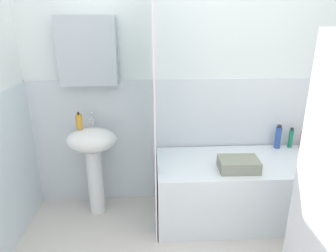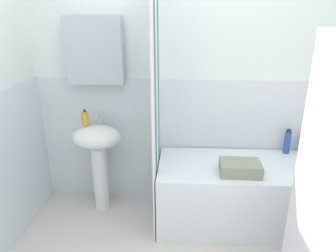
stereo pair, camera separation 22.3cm
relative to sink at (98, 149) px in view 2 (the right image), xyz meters
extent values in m
cube|color=white|center=(0.96, 0.25, 0.60)|extent=(3.60, 0.05, 2.40)
cube|color=silver|center=(0.96, 0.21, 0.00)|extent=(3.60, 0.02, 1.20)
cube|color=silver|center=(0.00, 0.15, 0.85)|extent=(0.48, 0.12, 0.56)
cylinder|color=white|center=(0.00, 0.00, -0.29)|extent=(0.14, 0.14, 0.62)
ellipsoid|color=white|center=(0.00, 0.00, 0.12)|extent=(0.44, 0.34, 0.20)
cylinder|color=silver|center=(0.00, 0.10, 0.24)|extent=(0.03, 0.03, 0.05)
cylinder|color=silver|center=(0.00, 0.05, 0.30)|extent=(0.02, 0.10, 0.02)
sphere|color=silver|center=(0.00, 0.10, 0.33)|extent=(0.03, 0.03, 0.03)
cylinder|color=gold|center=(-0.09, 0.01, 0.28)|extent=(0.05, 0.05, 0.13)
sphere|color=#1D2529|center=(-0.09, 0.01, 0.36)|extent=(0.02, 0.02, 0.02)
cube|color=white|center=(1.30, -0.14, -0.33)|extent=(1.47, 0.65, 0.55)
cube|color=white|center=(0.55, -0.40, 0.40)|extent=(0.01, 0.13, 2.00)
cube|color=teal|center=(0.55, -0.27, 0.40)|extent=(0.01, 0.13, 2.00)
cube|color=white|center=(0.55, -0.14, 0.40)|extent=(0.01, 0.13, 2.00)
cube|color=#2C767B|center=(0.55, -0.01, 0.40)|extent=(0.01, 0.13, 2.00)
cube|color=white|center=(0.55, 0.12, 0.40)|extent=(0.01, 0.13, 2.00)
cylinder|color=#C04A63|center=(1.93, 0.11, 0.04)|extent=(0.05, 0.05, 0.17)
cylinder|color=#2C2621|center=(1.93, 0.11, 0.14)|extent=(0.03, 0.03, 0.02)
cylinder|color=#1D835A|center=(1.83, 0.14, 0.04)|extent=(0.04, 0.04, 0.17)
cylinder|color=#26272B|center=(1.83, 0.14, 0.13)|extent=(0.03, 0.03, 0.02)
cylinder|color=#2F50A4|center=(1.70, 0.13, 0.05)|extent=(0.06, 0.06, 0.21)
cylinder|color=black|center=(1.70, 0.13, 0.17)|extent=(0.04, 0.04, 0.02)
cube|color=gray|center=(1.22, -0.29, 0.00)|extent=(0.32, 0.22, 0.10)
camera|label=1|loc=(0.53, -2.38, 1.08)|focal=31.42mm
camera|label=2|loc=(0.76, -2.38, 1.08)|focal=31.42mm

